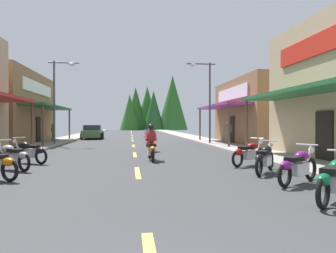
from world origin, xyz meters
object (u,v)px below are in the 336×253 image
(motorcycle_parked_right_3, at_px, (249,153))
(rider_cruising_lead, at_px, (151,145))
(parked_car_curbside, at_px, (93,132))
(pedestrian_strolling, at_px, (53,132))
(motorcycle_parked_left_2, at_px, (12,156))
(pedestrian_waiting, at_px, (228,131))
(motorcycle_parked_right_2, at_px, (265,158))
(rider_cruising_trailing, at_px, (150,140))
(motorcycle_parked_right_1, at_px, (298,166))
(streetlamp_left, at_px, (59,90))
(motorcycle_parked_right_0, at_px, (335,178))
(motorcycle_parked_left_3, at_px, (28,151))
(streetlamp_right, at_px, (205,91))

(motorcycle_parked_right_3, distance_m, rider_cruising_lead, 4.14)
(rider_cruising_lead, relative_size, parked_car_curbside, 0.49)
(rider_cruising_lead, height_order, pedestrian_strolling, rider_cruising_lead)
(rider_cruising_lead, relative_size, pedestrian_strolling, 1.37)
(motorcycle_parked_left_2, relative_size, pedestrian_waiting, 0.97)
(rider_cruising_lead, xyz_separation_m, pedestrian_waiting, (6.18, 8.58, 0.38))
(motorcycle_parked_right_2, height_order, parked_car_curbside, parked_car_curbside)
(motorcycle_parked_right_2, bearing_deg, motorcycle_parked_right_3, 32.37)
(motorcycle_parked_right_2, xyz_separation_m, pedestrian_waiting, (2.77, 12.39, 0.54))
(pedestrian_waiting, bearing_deg, rider_cruising_trailing, 144.32)
(motorcycle_parked_right_1, relative_size, motorcycle_parked_right_3, 0.99)
(motorcycle_parked_right_2, relative_size, motorcycle_parked_right_3, 0.96)
(streetlamp_left, height_order, motorcycle_parked_right_1, streetlamp_left)
(pedestrian_waiting, bearing_deg, motorcycle_parked_right_0, -171.79)
(motorcycle_parked_right_3, xyz_separation_m, parked_car_curbside, (-8.26, 20.90, 0.20))
(motorcycle_parked_left_3, bearing_deg, motorcycle_parked_left_2, 123.79)
(motorcycle_parked_right_1, distance_m, pedestrian_strolling, 21.43)
(motorcycle_parked_right_1, relative_size, pedestrian_strolling, 1.15)
(motorcycle_parked_right_3, bearing_deg, streetlamp_right, 50.54)
(pedestrian_waiting, height_order, parked_car_curbside, pedestrian_waiting)
(parked_car_curbside, bearing_deg, motorcycle_parked_right_2, -162.24)
(streetlamp_right, xyz_separation_m, rider_cruising_lead, (-4.62, -9.03, -3.31))
(rider_cruising_trailing, xyz_separation_m, parked_car_curbside, (-4.90, 14.54, 0.03))
(motorcycle_parked_left_3, bearing_deg, motorcycle_parked_right_1, -178.48)
(motorcycle_parked_right_1, height_order, motorcycle_parked_left_3, same)
(motorcycle_parked_right_0, height_order, motorcycle_parked_left_3, same)
(motorcycle_parked_right_1, relative_size, rider_cruising_lead, 0.84)
(motorcycle_parked_right_0, xyz_separation_m, motorcycle_parked_left_3, (-8.18, 7.12, 0.00))
(motorcycle_parked_right_3, distance_m, pedestrian_waiting, 10.97)
(motorcycle_parked_right_1, distance_m, motorcycle_parked_right_3, 3.58)
(rider_cruising_lead, bearing_deg, motorcycle_parked_left_3, 93.21)
(motorcycle_parked_right_2, relative_size, rider_cruising_trailing, 0.82)
(motorcycle_parked_right_1, distance_m, rider_cruising_lead, 6.65)
(motorcycle_parked_right_1, bearing_deg, pedestrian_waiting, 43.91)
(streetlamp_left, distance_m, motorcycle_parked_left_2, 12.39)
(motorcycle_parked_left_3, relative_size, pedestrian_waiting, 1.04)
(motorcycle_parked_right_2, bearing_deg, rider_cruising_trailing, 59.24)
(motorcycle_parked_right_1, height_order, rider_cruising_trailing, rider_cruising_trailing)
(motorcycle_parked_left_3, xyz_separation_m, rider_cruising_lead, (4.94, 0.41, 0.17))
(motorcycle_parked_left_3, bearing_deg, pedestrian_strolling, -47.24)
(motorcycle_parked_right_0, distance_m, pedestrian_waiting, 16.38)
(motorcycle_parked_right_2, height_order, pedestrian_strolling, pedestrian_strolling)
(streetlamp_right, distance_m, motorcycle_parked_right_3, 11.68)
(motorcycle_parked_left_2, bearing_deg, motorcycle_parked_left_3, -50.00)
(streetlamp_left, relative_size, rider_cruising_trailing, 2.82)
(motorcycle_parked_right_0, xyz_separation_m, rider_cruising_lead, (-3.24, 7.52, 0.17))
(motorcycle_parked_right_2, bearing_deg, motorcycle_parked_right_0, -145.01)
(motorcycle_parked_left_3, bearing_deg, motorcycle_parked_right_0, 172.28)
(motorcycle_parked_right_1, relative_size, motorcycle_parked_left_2, 1.05)
(motorcycle_parked_left_2, relative_size, motorcycle_parked_left_3, 0.93)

